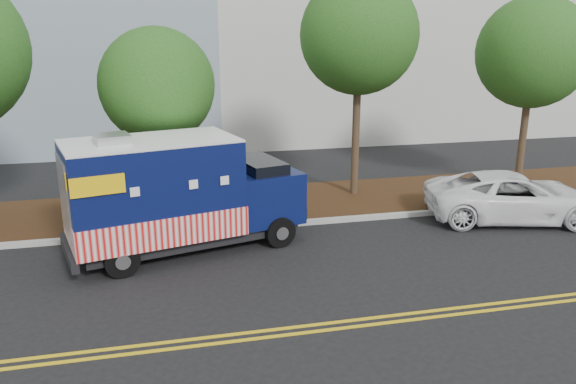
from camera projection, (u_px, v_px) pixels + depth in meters
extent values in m
plane|color=black|center=(200.00, 251.00, 15.02)|extent=(120.00, 120.00, 0.00)
cube|color=#9E9E99|center=(196.00, 231.00, 16.31)|extent=(120.00, 0.18, 0.15)
cube|color=black|center=(191.00, 209.00, 18.27)|extent=(120.00, 4.00, 0.15)
cube|color=gold|center=(217.00, 336.00, 10.86)|extent=(120.00, 0.10, 0.01)
cube|color=gold|center=(219.00, 343.00, 10.63)|extent=(120.00, 0.10, 0.01)
cylinder|color=#38281C|center=(162.00, 167.00, 17.30)|extent=(0.26, 0.26, 3.26)
sphere|color=#144814|center=(157.00, 85.00, 16.61)|extent=(3.42, 3.42, 3.42)
cylinder|color=#38281C|center=(356.00, 133.00, 19.20)|extent=(0.26, 0.26, 4.55)
sphere|color=#144814|center=(359.00, 35.00, 18.29)|extent=(3.89, 3.89, 3.89)
cylinder|color=#38281C|center=(523.00, 136.00, 20.32)|extent=(0.26, 0.26, 3.97)
sphere|color=#144814|center=(533.00, 52.00, 19.49)|extent=(3.87, 3.87, 3.87)
cube|color=#473828|center=(76.00, 196.00, 15.74)|extent=(0.06, 0.06, 2.40)
cube|color=black|center=(190.00, 233.00, 15.14)|extent=(5.93, 3.25, 0.28)
cube|color=#091142|center=(153.00, 188.00, 14.35)|extent=(4.67, 3.29, 2.41)
cube|color=red|center=(155.00, 220.00, 14.59)|extent=(4.72, 3.36, 0.75)
cube|color=white|center=(150.00, 141.00, 14.00)|extent=(4.67, 3.29, 0.06)
cube|color=#B7B7BA|center=(112.00, 139.00, 13.57)|extent=(0.98, 0.98, 0.22)
cube|color=#091142|center=(260.00, 193.00, 15.83)|extent=(2.29, 2.54, 1.41)
cube|color=black|center=(258.00, 170.00, 15.62)|extent=(1.46, 2.15, 0.65)
cube|color=black|center=(289.00, 205.00, 16.38)|extent=(0.58, 1.97, 0.30)
cube|color=black|center=(69.00, 252.00, 13.77)|extent=(0.74, 2.24, 0.28)
cube|color=#B7B7BA|center=(64.00, 197.00, 13.39)|extent=(0.49, 1.76, 1.91)
cube|color=#B7B7BA|center=(153.00, 174.00, 15.49)|extent=(1.76, 0.49, 1.11)
cube|color=yellow|center=(98.00, 186.00, 12.51)|extent=(1.17, 0.32, 0.45)
cube|color=yellow|center=(82.00, 164.00, 14.54)|extent=(1.17, 0.32, 0.45)
cylinder|color=black|center=(280.00, 232.00, 15.24)|extent=(0.89, 0.48, 0.84)
cylinder|color=black|center=(250.00, 211.00, 16.99)|extent=(0.89, 0.48, 0.84)
cylinder|color=black|center=(122.00, 260.00, 13.37)|extent=(0.89, 0.48, 0.84)
cylinder|color=black|center=(106.00, 233.00, 15.12)|extent=(0.89, 0.48, 0.84)
imported|color=white|center=(513.00, 197.00, 17.32)|extent=(5.74, 3.67, 1.47)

